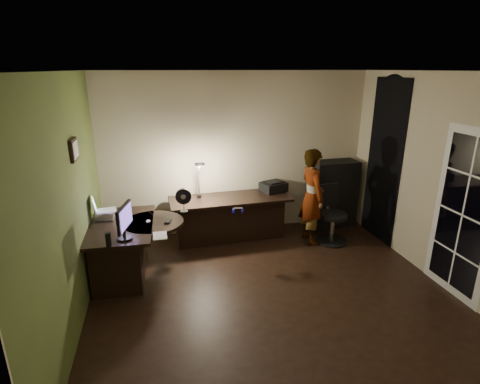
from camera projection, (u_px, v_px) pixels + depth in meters
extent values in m
cube|color=black|center=(269.00, 289.00, 4.87)|extent=(4.50, 4.00, 0.01)
cube|color=silver|center=(275.00, 70.00, 4.01)|extent=(4.50, 4.00, 0.01)
cube|color=#C0B391|center=(236.00, 154.00, 6.30)|extent=(4.50, 0.01, 2.70)
cube|color=#C0B391|center=(358.00, 278.00, 2.58)|extent=(4.50, 0.01, 2.70)
cube|color=#C0B391|center=(69.00, 205.00, 3.97)|extent=(0.01, 4.00, 2.70)
cube|color=#C0B391|center=(436.00, 179.00, 4.91)|extent=(0.01, 4.00, 2.70)
cube|color=#4C5E29|center=(70.00, 205.00, 3.97)|extent=(0.00, 4.00, 2.70)
cube|color=black|center=(384.00, 162.00, 5.99)|extent=(0.01, 0.90, 2.60)
cube|color=white|center=(463.00, 215.00, 4.49)|extent=(0.02, 0.92, 2.10)
cube|color=black|center=(74.00, 150.00, 4.24)|extent=(0.04, 0.30, 0.25)
cube|color=black|center=(124.00, 250.00, 5.06)|extent=(0.87, 1.36, 0.77)
cube|color=black|center=(231.00, 219.00, 6.17)|extent=(1.98, 0.76, 0.73)
cube|color=black|center=(333.00, 194.00, 6.68)|extent=(0.81, 0.42, 1.19)
cube|color=silver|center=(106.00, 215.00, 5.10)|extent=(0.29, 0.26, 0.10)
cube|color=silver|center=(105.00, 204.00, 5.05)|extent=(0.34, 0.33, 0.20)
cube|color=black|center=(124.00, 227.00, 4.46)|extent=(0.20, 0.47, 0.30)
ellipsoid|color=silver|center=(148.00, 221.00, 4.97)|extent=(0.06, 0.09, 0.03)
cube|color=black|center=(168.00, 221.00, 5.01)|extent=(0.11, 0.15, 0.01)
cube|color=black|center=(151.00, 214.00, 5.26)|extent=(0.06, 0.12, 0.01)
cylinder|color=black|center=(108.00, 240.00, 4.29)|extent=(0.08, 0.08, 0.17)
cube|color=silver|center=(160.00, 236.00, 4.57)|extent=(0.17, 0.23, 0.01)
cube|color=black|center=(184.00, 200.00, 5.43)|extent=(0.25, 0.15, 0.36)
cube|color=#11119D|center=(238.00, 210.00, 5.43)|extent=(0.18, 0.09, 0.08)
cube|color=black|center=(273.00, 186.00, 6.36)|extent=(0.48, 0.43, 0.18)
cube|color=black|center=(199.00, 178.00, 5.95)|extent=(0.18, 0.32, 0.68)
cube|color=black|center=(333.00, 215.00, 6.05)|extent=(0.58, 0.58, 0.94)
imported|color=#D8A88C|center=(312.00, 197.00, 5.98)|extent=(0.40, 0.57, 1.55)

